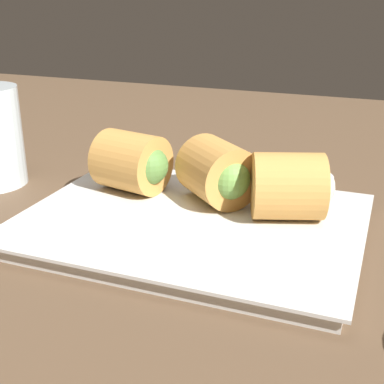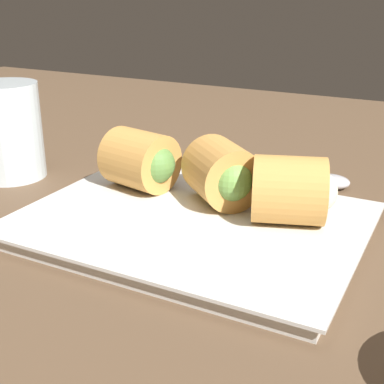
# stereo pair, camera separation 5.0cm
# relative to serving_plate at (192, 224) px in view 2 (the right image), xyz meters

# --- Properties ---
(table_surface) EXTENTS (1.80, 1.40, 0.02)m
(table_surface) POSITION_rel_serving_plate_xyz_m (0.04, 0.02, -0.02)
(table_surface) COLOR brown
(table_surface) RESTS_ON ground
(serving_plate) EXTENTS (0.30, 0.23, 0.01)m
(serving_plate) POSITION_rel_serving_plate_xyz_m (0.00, 0.00, 0.00)
(serving_plate) COLOR silver
(serving_plate) RESTS_ON table_surface
(roll_front_left) EXTENTS (0.08, 0.07, 0.06)m
(roll_front_left) POSITION_rel_serving_plate_xyz_m (0.08, -0.04, 0.04)
(roll_front_left) COLOR #D19347
(roll_front_left) RESTS_ON serving_plate
(roll_front_right) EXTENTS (0.09, 0.09, 0.06)m
(roll_front_right) POSITION_rel_serving_plate_xyz_m (-0.01, -0.04, 0.04)
(roll_front_right) COLOR #D19347
(roll_front_right) RESTS_ON serving_plate
(roll_back_left) EXTENTS (0.08, 0.08, 0.06)m
(roll_back_left) POSITION_rel_serving_plate_xyz_m (-0.08, -0.03, 0.04)
(roll_back_left) COLOR #D19347
(roll_back_left) RESTS_ON serving_plate
(spoon) EXTENTS (0.17, 0.04, 0.01)m
(spoon) POSITION_rel_serving_plate_xyz_m (-0.08, -0.17, -0.00)
(spoon) COLOR #B2B2B7
(spoon) RESTS_ON table_surface
(drinking_glass) EXTENTS (0.08, 0.08, 0.11)m
(drinking_glass) POSITION_rel_serving_plate_xyz_m (0.26, -0.04, 0.05)
(drinking_glass) COLOR silver
(drinking_glass) RESTS_ON table_surface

